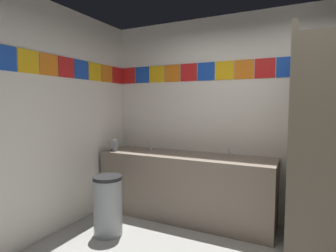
# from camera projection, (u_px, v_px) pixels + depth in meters

# --- Properties ---
(wall_back) EXTENTS (4.28, 0.09, 2.67)m
(wall_back) POSITION_uv_depth(u_px,v_px,m) (264.00, 118.00, 3.41)
(wall_back) COLOR silver
(wall_back) RESTS_ON ground_plane
(wall_side) EXTENTS (0.09, 3.28, 2.67)m
(wall_side) POSITION_uv_depth(u_px,v_px,m) (28.00, 121.00, 2.87)
(wall_side) COLOR silver
(wall_side) RESTS_ON ground_plane
(vanity_counter) EXTENTS (2.30, 0.61, 0.85)m
(vanity_counter) POSITION_uv_depth(u_px,v_px,m) (184.00, 186.00, 3.59)
(vanity_counter) COLOR gray
(vanity_counter) RESTS_ON ground_plane
(faucet_left) EXTENTS (0.04, 0.10, 0.14)m
(faucet_left) POSITION_uv_depth(u_px,v_px,m) (150.00, 147.00, 3.88)
(faucet_left) COLOR silver
(faucet_left) RESTS_ON vanity_counter
(faucet_right) EXTENTS (0.04, 0.10, 0.14)m
(faucet_right) POSITION_uv_depth(u_px,v_px,m) (230.00, 153.00, 3.38)
(faucet_right) COLOR silver
(faucet_right) RESTS_ON vanity_counter
(soap_dispenser) EXTENTS (0.09, 0.09, 0.16)m
(soap_dispenser) POSITION_uv_depth(u_px,v_px,m) (114.00, 145.00, 3.83)
(soap_dispenser) COLOR gray
(soap_dispenser) RESTS_ON vanity_counter
(stall_divider) EXTENTS (0.92, 1.53, 2.08)m
(stall_divider) POSITION_uv_depth(u_px,v_px,m) (312.00, 161.00, 2.25)
(stall_divider) COLOR #726651
(stall_divider) RESTS_ON ground_plane
(trash_bin) EXTENTS (0.33, 0.33, 0.69)m
(trash_bin) POSITION_uv_depth(u_px,v_px,m) (108.00, 205.00, 3.13)
(trash_bin) COLOR #999EA3
(trash_bin) RESTS_ON ground_plane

